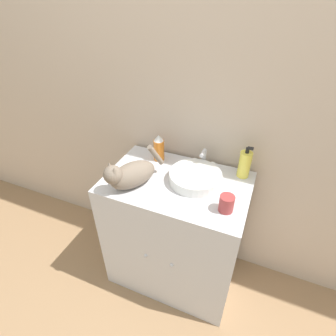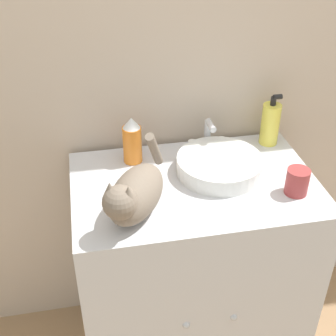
# 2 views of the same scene
# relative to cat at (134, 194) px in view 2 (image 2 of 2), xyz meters

# --- Properties ---
(wall_back) EXTENTS (6.00, 0.05, 2.50)m
(wall_back) POSITION_rel_cat_xyz_m (0.21, 0.43, 0.35)
(wall_back) COLOR #C6B29E
(wall_back) RESTS_ON ground_plane
(vanity_cabinet) EXTENTS (0.79, 0.53, 0.82)m
(vanity_cabinet) POSITION_rel_cat_xyz_m (0.21, 0.13, -0.49)
(vanity_cabinet) COLOR silver
(vanity_cabinet) RESTS_ON ground_plane
(sink_basin) EXTENTS (0.28, 0.28, 0.06)m
(sink_basin) POSITION_rel_cat_xyz_m (0.30, 0.17, -0.05)
(sink_basin) COLOR white
(sink_basin) RESTS_ON vanity_cabinet
(faucet) EXTENTS (0.14, 0.08, 0.12)m
(faucet) POSITION_rel_cat_xyz_m (0.30, 0.32, -0.03)
(faucet) COLOR silver
(faucet) RESTS_ON vanity_cabinet
(cat) EXTENTS (0.25, 0.34, 0.20)m
(cat) POSITION_rel_cat_xyz_m (0.00, 0.00, 0.00)
(cat) COLOR #7A6B5B
(cat) RESTS_ON vanity_cabinet
(soap_bottle) EXTENTS (0.07, 0.07, 0.19)m
(soap_bottle) POSITION_rel_cat_xyz_m (0.53, 0.32, 0.00)
(soap_bottle) COLOR #EADB4C
(soap_bottle) RESTS_ON vanity_cabinet
(spray_bottle) EXTENTS (0.06, 0.06, 0.17)m
(spray_bottle) POSITION_rel_cat_xyz_m (0.03, 0.29, 0.00)
(spray_bottle) COLOR orange
(spray_bottle) RESTS_ON vanity_cabinet
(cup) EXTENTS (0.07, 0.07, 0.08)m
(cup) POSITION_rel_cat_xyz_m (0.51, 0.01, -0.03)
(cup) COLOR #9E3838
(cup) RESTS_ON vanity_cabinet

